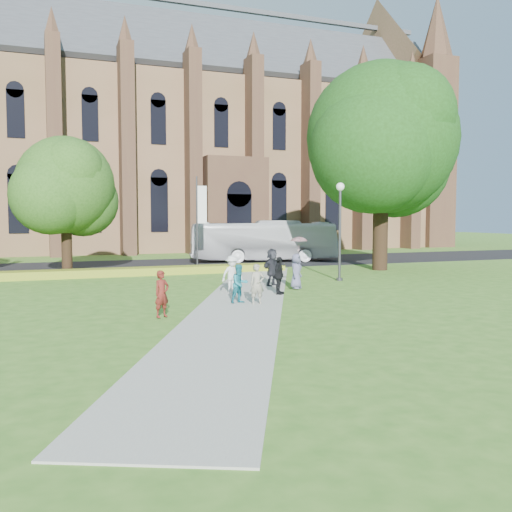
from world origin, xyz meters
name	(u,v)px	position (x,y,z in m)	size (l,w,h in m)	color
ground	(252,306)	(0.00, 0.00, 0.00)	(160.00, 160.00, 0.00)	#3A6F21
road	(152,265)	(0.00, 20.00, 0.01)	(160.00, 10.00, 0.02)	black
footpath	(243,302)	(0.00, 1.00, 0.02)	(3.20, 30.00, 0.04)	#B2B2A8
flower_hedge	(140,271)	(-2.00, 13.20, 0.23)	(18.00, 1.40, 0.45)	gold
cathedral	(208,128)	(10.00, 39.73, 12.98)	(52.60, 18.25, 28.00)	brown
streetlamp	(340,219)	(7.50, 6.50, 3.30)	(0.44, 0.44, 5.24)	#38383D
large_tree	(382,139)	(13.00, 11.00, 8.37)	(9.60, 9.60, 13.20)	#332114
street_tree_1	(65,186)	(-6.00, 14.50, 5.22)	(5.60, 5.60, 8.05)	#332114
banner_pole_0	(199,217)	(2.11, 15.20, 3.39)	(0.70, 0.10, 6.00)	#38383D
tour_coach	(264,241)	(8.52, 19.92, 1.58)	(2.61, 11.17, 3.11)	silver
pedestrian_0	(162,294)	(-3.73, -1.27, 0.84)	(0.58, 0.38, 1.59)	#5E1C15
pedestrian_1	(240,284)	(-0.22, 0.73, 0.80)	(0.74, 0.58, 1.53)	#1A7586
pedestrian_2	(232,274)	(0.46, 3.70, 0.87)	(1.07, 0.62, 1.66)	silver
pedestrian_3	(279,276)	(2.23, 2.51, 0.87)	(0.97, 0.40, 1.65)	black
pedestrian_4	(296,271)	(3.79, 4.05, 0.86)	(0.80, 0.52, 1.64)	slate
pedestrian_5	(272,267)	(3.16, 5.47, 0.96)	(1.70, 0.54, 1.83)	#23242B
pedestrian_6	(257,284)	(0.33, 0.26, 0.82)	(0.57, 0.37, 1.57)	gray
parasol	(299,246)	(3.97, 4.15, 2.04)	(0.81, 0.81, 0.71)	#E7A3AB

